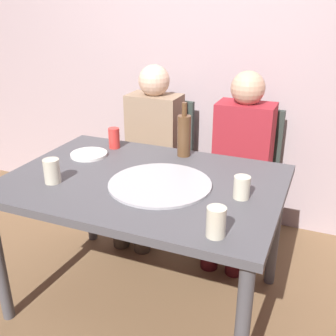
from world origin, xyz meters
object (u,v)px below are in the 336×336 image
pizza_tray (160,184)px  plate_stack (89,154)px  dining_table (144,194)px  guest_in_sweater (149,145)px  tumbler_near (242,187)px  guest_in_beanie (240,158)px  tumbler_far (216,222)px  chair_left (159,155)px  chair_right (243,168)px  soda_can (114,138)px  wine_bottle (184,135)px  wine_glass (52,171)px

pizza_tray → plate_stack: plate_stack is taller
dining_table → guest_in_sweater: guest_in_sweater is taller
tumbler_near → guest_in_sweater: (-0.80, 0.74, -0.15)m
guest_in_beanie → tumbler_far: bearing=98.1°
dining_table → guest_in_sweater: (-0.31, 0.72, -0.02)m
guest_in_sweater → guest_in_beanie: 0.63m
tumbler_near → dining_table: bearing=178.2°
chair_left → chair_right: size_ratio=1.00×
dining_table → soda_can: bearing=136.4°
guest_in_sweater → pizza_tray: bearing=118.5°
wine_bottle → soda_can: wine_bottle is taller
chair_left → soda_can: bearing=84.6°
soda_can → guest_in_sweater: 0.42m
wine_bottle → tumbler_far: 0.85m
wine_glass → plate_stack: bearing=95.6°
soda_can → dining_table: bearing=-43.6°
pizza_tray → soda_can: soda_can is taller
tumbler_far → chair_right: 1.28m
tumbler_far → wine_glass: (-0.86, 0.16, 0.00)m
pizza_tray → tumbler_near: size_ratio=4.82×
dining_table → plate_stack: plate_stack is taller
soda_can → plate_stack: size_ratio=0.59×
wine_glass → guest_in_sweater: 0.94m
tumbler_near → wine_glass: bearing=-167.9°
tumbler_far → soda_can: (-0.83, 0.70, 0.00)m
dining_table → plate_stack: bearing=158.4°
tumbler_near → plate_stack: tumbler_near is taller
pizza_tray → tumbler_far: (0.37, -0.33, 0.05)m
wine_bottle → soda_can: 0.43m
soda_can → wine_bottle: bearing=5.1°
chair_left → chair_right: 0.63m
soda_can → chair_right: (0.68, 0.53, -0.29)m
tumbler_near → wine_glass: wine_glass is taller
pizza_tray → wine_bottle: bearing=94.6°
tumbler_far → wine_bottle: bearing=118.7°
tumbler_near → guest_in_sweater: bearing=137.4°
soda_can → chair_left: 0.61m
guest_in_beanie → guest_in_sweater: bearing=0.0°
soda_can → chair_left: bearing=84.6°
wine_bottle → chair_left: (-0.38, 0.49, -0.35)m
tumbler_near → chair_right: (-0.17, 0.89, -0.28)m
chair_right → guest_in_sweater: guest_in_sweater is taller
tumbler_near → guest_in_sweater: size_ratio=0.09×
plate_stack → chair_right: chair_right is taller
guest_in_sweater → wine_bottle: bearing=137.8°
chair_left → guest_in_sweater: (0.00, -0.15, 0.13)m
tumbler_far → plate_stack: bearing=149.5°
chair_left → guest_in_beanie: 0.66m
tumbler_far → chair_left: (-0.78, 1.23, -0.29)m
guest_in_beanie → wine_bottle: bearing=53.8°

